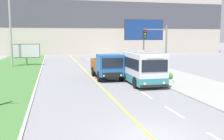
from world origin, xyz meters
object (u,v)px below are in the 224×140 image
billboard_small (26,51)px  traffic_light_mast (159,47)px  planter_round_near (169,78)px  city_bus (143,68)px  planter_round_second (155,73)px  utility_pole_far (10,25)px  dump_truck (108,67)px  billboard_large (144,31)px  planter_round_third (143,69)px

billboard_small → traffic_light_mast: bearing=-56.3°
traffic_light_mast → planter_round_near: (1.12, 0.23, -2.92)m
city_bus → planter_round_near: (2.37, -0.37, -1.01)m
city_bus → planter_round_near: city_bus is taller
traffic_light_mast → planter_round_second: (1.20, 3.83, -2.89)m
city_bus → utility_pole_far: bearing=127.9°
dump_truck → planter_round_near: size_ratio=6.27×
billboard_large → billboard_small: size_ratio=1.75×
utility_pole_far → billboard_small: (1.91, 1.35, -3.79)m
planter_round_second → billboard_small: bearing=132.1°
traffic_light_mast → billboard_large: size_ratio=0.77×
city_bus → dump_truck: (-2.53, 3.50, -0.22)m
dump_truck → planter_round_near: dump_truck is taller
billboard_small → planter_round_second: bearing=-47.9°
city_bus → planter_round_second: size_ratio=5.03×
dump_truck → planter_round_second: bearing=-3.0°
utility_pole_far → billboard_small: utility_pole_far is taller
utility_pole_far → planter_round_second: bearing=-41.7°
city_bus → traffic_light_mast: size_ratio=1.05×
city_bus → billboard_small: (-11.84, 19.03, 0.62)m
traffic_light_mast → planter_round_second: bearing=72.6°
dump_truck → billboard_small: (-9.31, 15.54, 0.84)m
city_bus → planter_round_near: 2.60m
planter_round_third → planter_round_near: bearing=-90.7°
billboard_large → planter_round_third: (-3.40, -9.27, -4.68)m
utility_pole_far → planter_round_near: 24.80m
city_bus → traffic_light_mast: bearing=-25.7°
billboard_large → planter_round_second: bearing=-104.8°
billboard_large → city_bus: bearing=-110.0°
billboard_large → billboard_small: 18.19m
billboard_large → planter_round_second: (-3.40, -12.87, -4.67)m
billboard_large → traffic_light_mast: bearing=-105.4°
planter_round_near → planter_round_third: size_ratio=0.95×
planter_round_third → billboard_small: bearing=139.5°
billboard_small → planter_round_near: size_ratio=3.83×
planter_round_near → planter_round_third: planter_round_third is taller
traffic_light_mast → dump_truck: bearing=132.7°
billboard_large → planter_round_near: billboard_large is taller
traffic_light_mast → planter_round_near: size_ratio=5.16×
dump_truck → traffic_light_mast: size_ratio=1.21×
planter_round_second → planter_round_third: 3.60m
utility_pole_far → planter_round_third: 20.24m
city_bus → dump_truck: 4.32m
traffic_light_mast → planter_round_third: 8.07m
billboard_small → planter_round_second: size_ratio=3.56×
planter_round_third → billboard_large: bearing=69.9°
city_bus → utility_pole_far: utility_pole_far is taller
city_bus → planter_round_third: (2.45, 6.83, -0.98)m
planter_round_near → billboard_large: bearing=78.1°
traffic_light_mast → planter_round_third: size_ratio=4.88×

